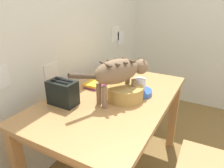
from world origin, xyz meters
The scene contains 9 objects.
wall_rear centered at (0.00, 1.78, 1.25)m, with size 4.25×0.11×2.50m.
dining_table centered at (0.08, 1.20, 0.67)m, with size 1.34×0.83×0.76m.
cat centered at (0.05, 1.12, 0.98)m, with size 0.56×0.34×0.31m.
saucer_bowl centered at (0.21, 1.03, 0.78)m, with size 0.19×0.19×0.04m, color #325DB3.
coffee_mug centered at (0.22, 1.03, 0.84)m, with size 0.13×0.09×0.09m.
magazine centered at (0.53, 1.37, 0.76)m, with size 0.25×0.23×0.01m, color yellow.
book_stack centered at (0.19, 1.41, 0.78)m, with size 0.20×0.15×0.04m.
wicker_basket centered at (0.09, 1.09, 0.81)m, with size 0.26×0.26×0.10m.
toaster centered at (-0.19, 1.44, 0.84)m, with size 0.12×0.20×0.18m.
Camera 1 is at (-1.15, 0.53, 1.44)m, focal length 32.80 mm.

